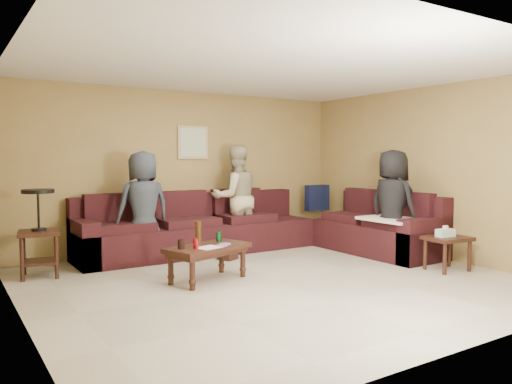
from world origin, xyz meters
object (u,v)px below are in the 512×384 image
Objects in this scene: coffee_table at (207,251)px; end_table_left at (39,231)px; person_middle at (236,197)px; side_table_right at (447,241)px; person_left at (143,207)px; waste_bin at (228,250)px; sectional_sofa at (264,232)px; person_right at (393,205)px.

end_table_left is (-1.64, 1.28, 0.20)m from coffee_table.
coffee_table is at bearing 57.37° from person_middle.
person_left is at bearing 140.49° from side_table_right.
end_table_left is at bearing 13.03° from person_middle.
person_middle reaches higher than end_table_left.
coffee_table is 1.48m from person_left.
coffee_table is 1.89× the size of side_table_right.
coffee_table is 2.12m from person_middle.
person_middle is at bearing 118.83° from side_table_right.
person_middle is (0.51, 0.64, 0.69)m from waste_bin.
end_table_left is 5.13m from side_table_right.
coffee_table is at bearing -144.82° from sectional_sofa.
waste_bin is 2.46m from person_right.
waste_bin is at bearing -7.51° from end_table_left.
waste_bin is (2.45, -0.32, -0.43)m from end_table_left.
person_middle reaches higher than person_left.
person_right is (2.83, -0.28, 0.43)m from coffee_table.
person_right is at bearing -19.27° from end_table_left.
end_table_left reaches higher than side_table_right.
person_middle is (1.60, 0.20, 0.05)m from person_left.
sectional_sofa is 0.76m from person_middle.
end_table_left is at bearing 67.28° from person_right.
side_table_right is (2.85, -1.19, 0.03)m from coffee_table.
person_right is (-0.02, 0.91, 0.40)m from side_table_right.
sectional_sofa is 2.81× the size of person_middle.
side_table_right is at bearing -28.81° from end_table_left.
waste_bin is (-0.69, -0.10, -0.19)m from sectional_sofa.
person_right is (1.34, -1.34, 0.46)m from sectional_sofa.
waste_bin is 0.17× the size of person_right.
person_middle is 1.05× the size of person_right.
person_right is (1.51, -1.88, -0.04)m from person_middle.
person_middle is at bearing 51.37° from waste_bin.
person_left is at bearing 14.21° from person_middle.
side_table_right is 0.37× the size of person_right.
sectional_sofa is 7.89× the size of side_table_right.
sectional_sofa is 4.32× the size of end_table_left.
person_left is at bearing 101.39° from coffee_table.
side_table_right is 4.08m from person_left.
end_table_left is 1.38m from person_left.
coffee_table is 3.09m from side_table_right.
person_left is (-0.28, 1.39, 0.42)m from coffee_table.
sectional_sofa is 1.95m from person_right.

